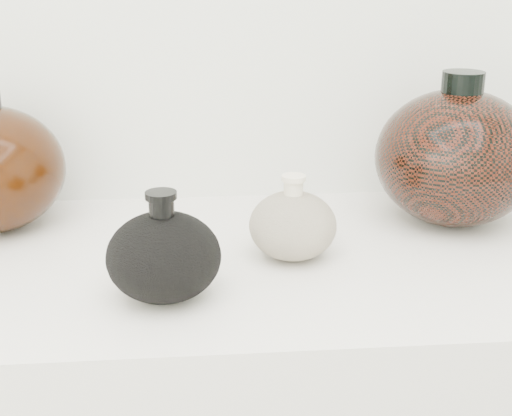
{
  "coord_description": "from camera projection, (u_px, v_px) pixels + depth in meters",
  "views": [
    {
      "loc": [
        -0.04,
        0.07,
        1.29
      ],
      "look_at": [
        0.03,
        0.92,
        0.98
      ],
      "focal_mm": 50.0,
      "sensor_mm": 36.0,
      "label": 1
    }
  ],
  "objects": [
    {
      "name": "black_gourd_vase",
      "position": [
        164.0,
        256.0,
        0.83
      ],
      "size": [
        0.17,
        0.17,
        0.13
      ],
      "color": "black",
      "rests_on": "display_counter"
    },
    {
      "name": "cream_gourd_vase",
      "position": [
        293.0,
        225.0,
        0.94
      ],
      "size": [
        0.13,
        0.13,
        0.11
      ],
      "color": "beige",
      "rests_on": "display_counter"
    },
    {
      "name": "right_round_pot",
      "position": [
        456.0,
        157.0,
        1.05
      ],
      "size": [
        0.27,
        0.27,
        0.23
      ],
      "color": "black",
      "rests_on": "display_counter"
    }
  ]
}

